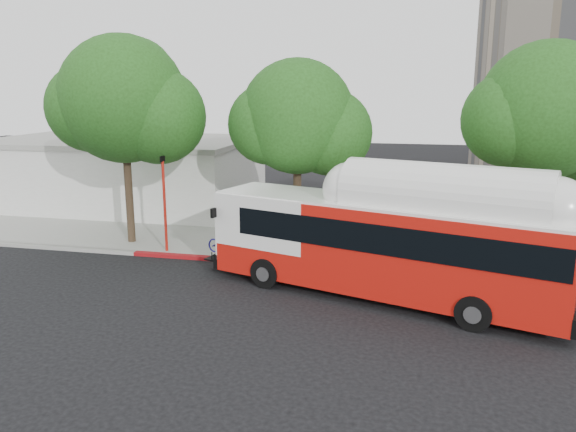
% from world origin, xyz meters
% --- Properties ---
extents(ground, '(120.00, 120.00, 0.00)m').
position_xyz_m(ground, '(0.00, 0.00, 0.00)').
color(ground, black).
rests_on(ground, ground).
extents(sidewalk, '(60.00, 5.00, 0.15)m').
position_xyz_m(sidewalk, '(0.00, 6.50, 0.07)').
color(sidewalk, gray).
rests_on(sidewalk, ground).
extents(curb_strip, '(60.00, 0.30, 0.15)m').
position_xyz_m(curb_strip, '(0.00, 3.90, 0.07)').
color(curb_strip, gray).
rests_on(curb_strip, ground).
extents(red_curb_segment, '(10.00, 0.32, 0.16)m').
position_xyz_m(red_curb_segment, '(-3.00, 3.90, 0.08)').
color(red_curb_segment, maroon).
rests_on(red_curb_segment, ground).
extents(street_tree_left, '(6.67, 5.80, 9.74)m').
position_xyz_m(street_tree_left, '(-8.53, 5.56, 6.60)').
color(street_tree_left, '#2D2116').
rests_on(street_tree_left, ground).
extents(street_tree_mid, '(5.75, 5.00, 8.62)m').
position_xyz_m(street_tree_mid, '(-0.59, 6.06, 5.91)').
color(street_tree_mid, '#2D2116').
rests_on(street_tree_mid, ground).
extents(street_tree_right, '(6.21, 5.40, 9.18)m').
position_xyz_m(street_tree_right, '(9.44, 5.86, 6.26)').
color(street_tree_right, '#2D2116').
rests_on(street_tree_right, ground).
extents(low_commercial_bldg, '(16.20, 10.20, 4.25)m').
position_xyz_m(low_commercial_bldg, '(-14.00, 14.00, 2.15)').
color(low_commercial_bldg, silver).
rests_on(low_commercial_bldg, ground).
extents(transit_bus, '(13.55, 6.37, 3.98)m').
position_xyz_m(transit_bus, '(3.16, 1.04, 1.86)').
color(transit_bus, red).
rests_on(transit_bus, ground).
extents(signal_pole, '(0.13, 0.42, 4.45)m').
position_xyz_m(signal_pole, '(-6.67, 4.36, 2.28)').
color(signal_pole, red).
rests_on(signal_pole, ground).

